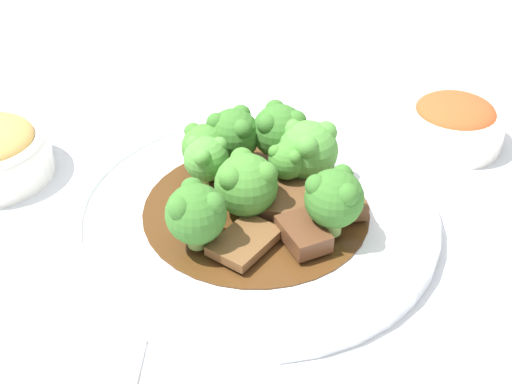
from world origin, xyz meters
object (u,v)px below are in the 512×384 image
object	(u,v)px
broccoli_floret_6	(279,130)
broccoli_floret_7	(205,146)
beef_strip_3	(303,234)
side_bowl_kimchi	(454,122)
broccoli_floret_1	(308,149)
broccoli_floret_5	(334,198)
main_plate	(256,214)
serving_spoon	(215,143)
broccoli_floret_0	(196,213)
broccoli_floret_3	(246,183)
broccoli_floret_4	(206,158)
beef_strip_0	(248,182)
broccoli_floret_8	(233,134)
broccoli_floret_2	(287,160)
beef_strip_2	(286,200)
beef_strip_1	(245,242)
beef_strip_4	(334,204)

from	to	relation	value
broccoli_floret_6	broccoli_floret_7	distance (m)	0.07
beef_strip_3	side_bowl_kimchi	bearing A→B (deg)	65.02
broccoli_floret_1	broccoli_floret_5	size ratio (longest dim) A/B	0.95
main_plate	serving_spoon	world-z (taller)	serving_spoon
broccoli_floret_0	side_bowl_kimchi	world-z (taller)	broccoli_floret_0
serving_spoon	broccoli_floret_7	bearing A→B (deg)	-81.60
broccoli_floret_0	broccoli_floret_3	world-z (taller)	broccoli_floret_0
main_plate	broccoli_floret_4	xyz separation A→B (m)	(-0.05, 0.01, 0.04)
beef_strip_0	broccoli_floret_8	xyz separation A→B (m)	(-0.02, 0.03, 0.03)
broccoli_floret_1	serving_spoon	xyz separation A→B (m)	(-0.10, 0.02, -0.02)
beef_strip_3	broccoli_floret_8	size ratio (longest dim) A/B	0.97
broccoli_floret_0	broccoli_floret_5	bearing A→B (deg)	25.66
broccoli_floret_2	broccoli_floret_8	world-z (taller)	broccoli_floret_8
beef_strip_0	broccoli_floret_6	size ratio (longest dim) A/B	1.25
beef_strip_0	beef_strip_2	bearing A→B (deg)	-23.03
broccoli_floret_7	side_bowl_kimchi	size ratio (longest dim) A/B	0.47
broccoli_floret_1	broccoli_floret_6	distance (m)	0.04
broccoli_floret_2	beef_strip_3	bearing A→B (deg)	-64.13
broccoli_floret_0	serving_spoon	distance (m)	0.14
beef_strip_0	broccoli_floret_0	distance (m)	0.09
beef_strip_3	beef_strip_1	bearing A→B (deg)	-155.92
broccoli_floret_3	broccoli_floret_4	world-z (taller)	broccoli_floret_3
beef_strip_2	serving_spoon	size ratio (longest dim) A/B	0.31
main_plate	beef_strip_0	bearing A→B (deg)	121.68
beef_strip_1	broccoli_floret_6	size ratio (longest dim) A/B	1.11
main_plate	broccoli_floret_2	distance (m)	0.05
broccoli_floret_1	broccoli_floret_7	xyz separation A→B (m)	(-0.09, -0.02, -0.00)
main_plate	serving_spoon	size ratio (longest dim) A/B	1.80
serving_spoon	side_bowl_kimchi	world-z (taller)	side_bowl_kimchi
broccoli_floret_8	serving_spoon	xyz separation A→B (m)	(-0.03, 0.02, -0.03)
serving_spoon	broccoli_floret_3	bearing A→B (deg)	-54.66
beef_strip_2	beef_strip_3	xyz separation A→B (m)	(0.03, -0.04, 0.00)
beef_strip_3	broccoli_floret_5	distance (m)	0.04
beef_strip_2	broccoli_floret_1	distance (m)	0.05
broccoli_floret_6	broccoli_floret_8	xyz separation A→B (m)	(-0.04, -0.01, -0.00)
broccoli_floret_0	broccoli_floret_8	bearing A→B (deg)	94.59
beef_strip_3	broccoli_floret_7	world-z (taller)	broccoli_floret_7
beef_strip_0	beef_strip_3	xyz separation A→B (m)	(0.07, -0.06, 0.00)
beef_strip_0	broccoli_floret_6	bearing A→B (deg)	71.14
beef_strip_2	broccoli_floret_5	world-z (taller)	broccoli_floret_5
broccoli_floret_2	broccoli_floret_6	world-z (taller)	broccoli_floret_6
beef_strip_3	beef_strip_4	size ratio (longest dim) A/B	0.88
beef_strip_2	broccoli_floret_0	bearing A→B (deg)	-127.21
broccoli_floret_0	broccoli_floret_2	distance (m)	0.11
broccoli_floret_3	broccoli_floret_8	xyz separation A→B (m)	(-0.03, 0.06, 0.00)
main_plate	broccoli_floret_6	distance (m)	0.08
beef_strip_4	broccoli_floret_1	size ratio (longest dim) A/B	1.10
broccoli_floret_5	broccoli_floret_7	distance (m)	0.14
beef_strip_0	serving_spoon	bearing A→B (deg)	134.95
side_bowl_kimchi	broccoli_floret_0	bearing A→B (deg)	-126.28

